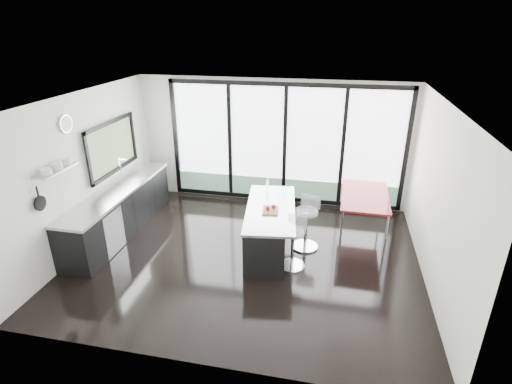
% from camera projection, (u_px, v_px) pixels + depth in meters
% --- Properties ---
extents(floor, '(6.00, 5.00, 0.00)m').
position_uv_depth(floor, '(247.00, 257.00, 7.18)').
color(floor, black).
rests_on(floor, ground).
extents(ceiling, '(6.00, 5.00, 0.00)m').
position_uv_depth(ceiling, '(246.00, 100.00, 6.07)').
color(ceiling, white).
rests_on(ceiling, wall_back).
extents(wall_back, '(6.00, 0.09, 2.80)m').
position_uv_depth(wall_back, '(284.00, 150.00, 8.84)').
color(wall_back, silver).
rests_on(wall_back, ground).
extents(wall_front, '(6.00, 0.00, 2.80)m').
position_uv_depth(wall_front, '(195.00, 270.00, 4.38)').
color(wall_front, silver).
rests_on(wall_front, ground).
extents(wall_left, '(0.26, 5.00, 2.80)m').
position_uv_depth(wall_left, '(93.00, 159.00, 7.36)').
color(wall_left, silver).
rests_on(wall_left, ground).
extents(wall_right, '(0.00, 5.00, 2.80)m').
position_uv_depth(wall_right, '(438.00, 200.00, 6.06)').
color(wall_right, silver).
rests_on(wall_right, ground).
extents(counter_cabinets, '(0.69, 3.24, 1.36)m').
position_uv_depth(counter_cabinets, '(119.00, 210.00, 7.86)').
color(counter_cabinets, black).
rests_on(counter_cabinets, floor).
extents(island, '(1.12, 2.14, 1.09)m').
position_uv_depth(island, '(267.00, 228.00, 7.30)').
color(island, black).
rests_on(island, floor).
extents(bar_stool_near, '(0.57, 0.57, 0.71)m').
position_uv_depth(bar_stool_near, '(292.00, 248.00, 6.76)').
color(bar_stool_near, silver).
rests_on(bar_stool_near, floor).
extents(bar_stool_far, '(0.61, 0.61, 0.77)m').
position_uv_depth(bar_stool_far, '(306.00, 229.00, 7.33)').
color(bar_stool_far, silver).
rests_on(bar_stool_far, floor).
extents(red_table, '(0.91, 1.56, 0.82)m').
position_uv_depth(red_table, '(363.00, 215.00, 7.81)').
color(red_table, maroon).
rests_on(red_table, floor).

